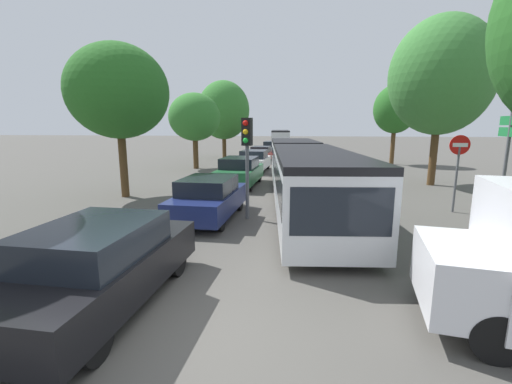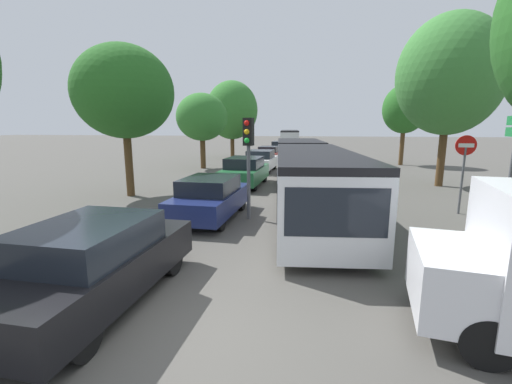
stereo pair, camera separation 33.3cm
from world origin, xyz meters
The scene contains 16 objects.
ground_plane centered at (0.00, 0.00, 0.00)m, with size 200.00×200.00×0.00m, color #4F4C47.
articulated_bus centered at (1.56, 9.98, 1.35)m, with size 3.95×15.93×2.34m.
city_bus_rear centered at (-1.78, 47.73, 1.41)m, with size 3.31×11.49×2.44m.
queued_car_black centered at (-1.91, 0.52, 0.77)m, with size 2.01×4.45×1.52m.
queued_car_navy centered at (-1.57, 6.41, 0.73)m, with size 1.90×4.20×1.44m.
queued_car_green centered at (-1.69, 12.98, 0.77)m, with size 2.00×4.43×1.52m.
queued_car_white centered at (-1.75, 18.96, 0.74)m, with size 1.94×4.28×1.47m.
queued_car_red centered at (-2.02, 25.31, 0.69)m, with size 1.81×3.99×1.37m.
queued_car_silver centered at (-1.56, 31.87, 0.77)m, with size 2.00×4.43×1.52m.
traffic_light centered at (-0.28, 6.58, 2.50)m, with size 0.36×0.39×3.40m.
no_entry_sign centered at (7.12, 8.51, 1.88)m, with size 0.70×0.08×2.82m.
tree_left_mid centered at (-6.32, 9.56, 4.57)m, with size 4.27×4.27×6.58m.
tree_left_far centered at (-6.27, 19.93, 3.75)m, with size 3.74×3.74×5.48m.
tree_left_distant centered at (-6.08, 28.60, 4.61)m, with size 4.98×4.98×7.40m.
tree_right_mid centered at (8.46, 14.63, 5.61)m, with size 5.12×5.12×8.59m.
tree_right_far centered at (8.87, 24.68, 4.43)m, with size 3.41×3.41×6.37m.
Camera 2 is at (1.86, -4.61, 3.15)m, focal length 24.00 mm.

